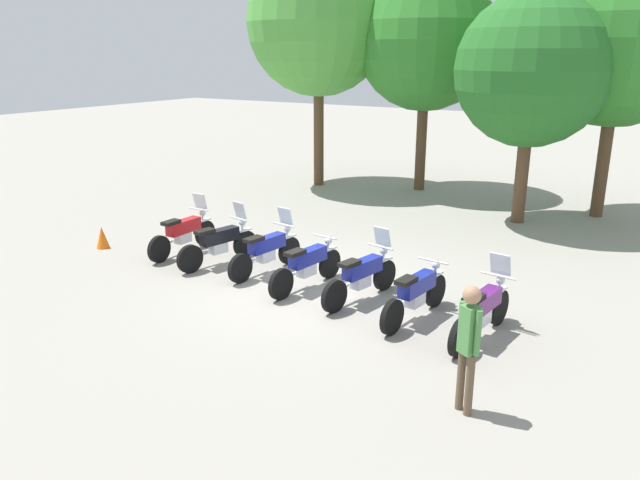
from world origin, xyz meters
name	(u,v)px	position (x,y,z in m)	size (l,w,h in m)	color
ground_plane	(307,288)	(0.00, 0.00, 0.00)	(80.00, 80.00, 0.00)	gray
motorcycle_0	(184,232)	(-3.77, 0.36, 0.52)	(0.62, 2.19, 1.37)	black
motorcycle_1	(220,242)	(-2.50, 0.20, 0.52)	(0.77, 2.16, 1.37)	black
motorcycle_2	(267,250)	(-1.25, 0.31, 0.52)	(0.66, 2.18, 1.37)	black
motorcycle_3	(307,265)	(0.00, 0.00, 0.50)	(0.66, 2.18, 0.99)	black
motorcycle_4	(362,275)	(1.26, 0.01, 0.52)	(0.74, 2.17, 1.37)	black
motorcycle_5	(416,293)	(2.51, -0.27, 0.50)	(0.66, 2.19, 0.99)	black
motorcycle_6	(482,310)	(3.77, -0.42, 0.52)	(0.66, 2.19, 1.37)	black
person_0	(469,339)	(4.25, -2.72, 1.08)	(0.39, 0.33, 1.82)	brown
tree_0	(319,23)	(-5.19, 8.87, 5.62)	(4.95, 4.95, 8.11)	brown
tree_1	(426,41)	(-1.72, 10.04, 5.03)	(4.63, 4.63, 7.36)	brown
tree_2	(532,70)	(2.39, 7.45, 4.20)	(4.13, 4.13, 6.28)	brown
tree_3	(620,40)	(4.21, 9.36, 4.99)	(4.78, 4.78, 7.40)	brown
traffic_cone	(102,237)	(-5.78, -0.41, 0.28)	(0.32, 0.32, 0.55)	orange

